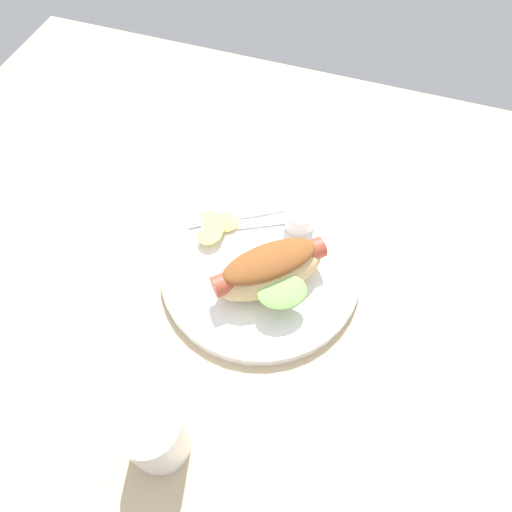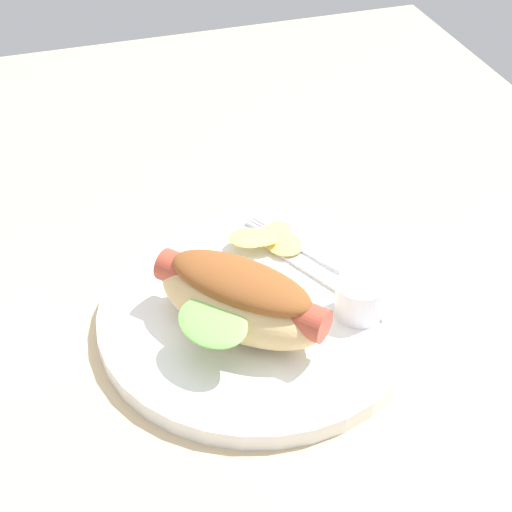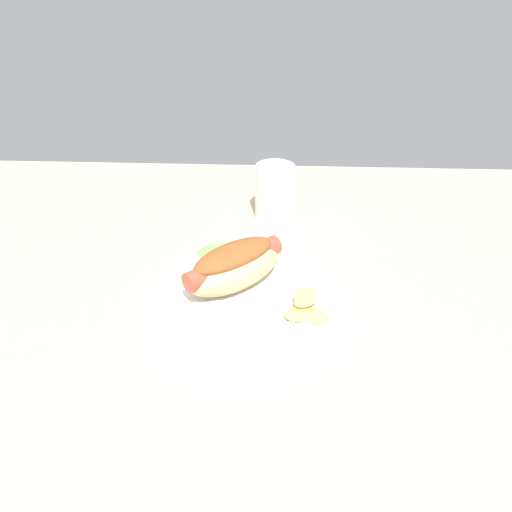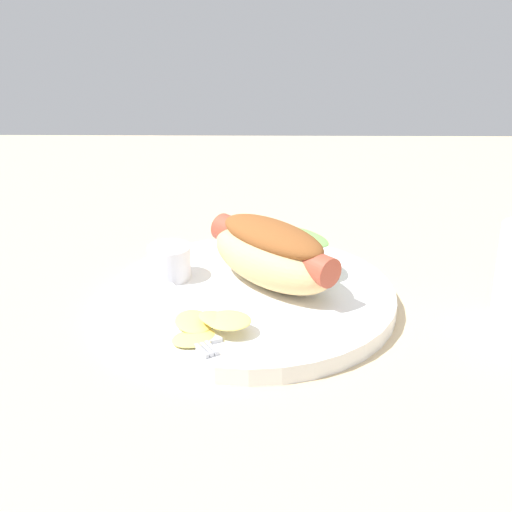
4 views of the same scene
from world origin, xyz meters
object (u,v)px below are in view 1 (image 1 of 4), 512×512
object	(u,v)px
sauce_ramekin	(300,219)
plate	(260,268)
knife	(258,223)
chips_pile	(215,227)
drinking_cup	(155,435)
fork	(246,215)
hot_dog	(270,268)

from	to	relation	value
sauce_ramekin	plate	bearing A→B (deg)	-111.51
knife	chips_pile	distance (cm)	6.02
plate	drinking_cup	distance (cm)	24.90
fork	plate	bearing A→B (deg)	90.72
fork	drinking_cup	distance (cm)	31.70
sauce_ramekin	knife	xyz separation A→B (cm)	(-5.56, -1.48, -1.41)
sauce_ramekin	knife	bearing A→B (deg)	-165.06
hot_dog	fork	xyz separation A→B (cm)	(-6.33, 9.16, -3.01)
plate	sauce_ramekin	world-z (taller)	sauce_ramekin
plate	drinking_cup	xyz separation A→B (cm)	(-3.25, -24.39, 3.83)
chips_pile	drinking_cup	bearing A→B (deg)	-80.85
hot_dog	fork	size ratio (longest dim) A/B	1.07
fork	chips_pile	bearing A→B (deg)	18.39
hot_dog	knife	size ratio (longest dim) A/B	0.96
fork	chips_pile	distance (cm)	5.01
sauce_ramekin	fork	size ratio (longest dim) A/B	0.29
hot_dog	knife	world-z (taller)	hot_dog
knife	drinking_cup	world-z (taller)	drinking_cup
hot_dog	sauce_ramekin	distance (cm)	9.98
plate	sauce_ramekin	bearing A→B (deg)	68.49
plate	knife	world-z (taller)	knife
sauce_ramekin	fork	world-z (taller)	sauce_ramekin
fork	chips_pile	size ratio (longest dim) A/B	1.90
sauce_ramekin	knife	world-z (taller)	sauce_ramekin
plate	fork	bearing A→B (deg)	122.19
hot_dog	drinking_cup	bearing A→B (deg)	34.84
fork	sauce_ramekin	bearing A→B (deg)	153.11
drinking_cup	fork	bearing A→B (deg)	92.28
plate	hot_dog	distance (cm)	4.84
fork	knife	world-z (taller)	same
hot_dog	fork	distance (cm)	11.54
plate	chips_pile	distance (cm)	8.56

